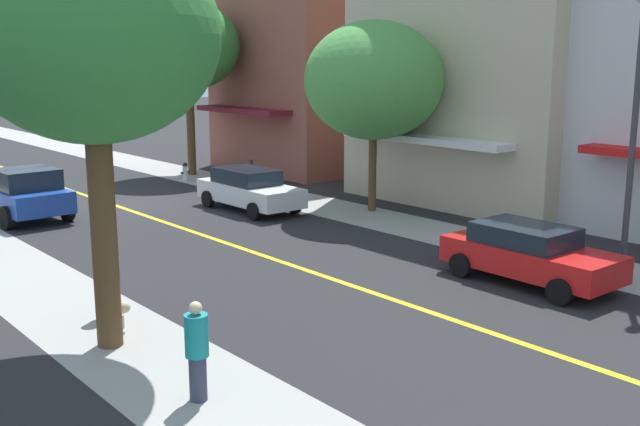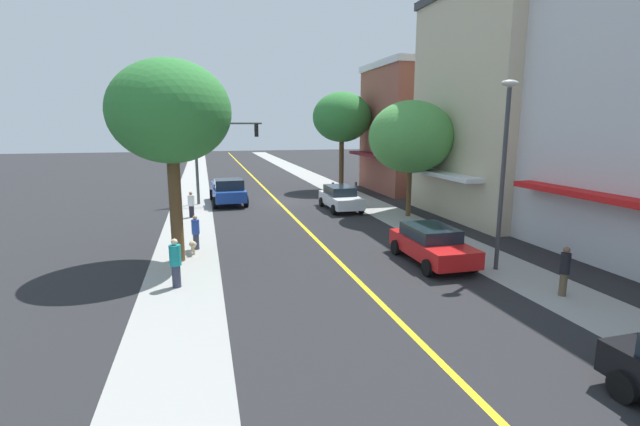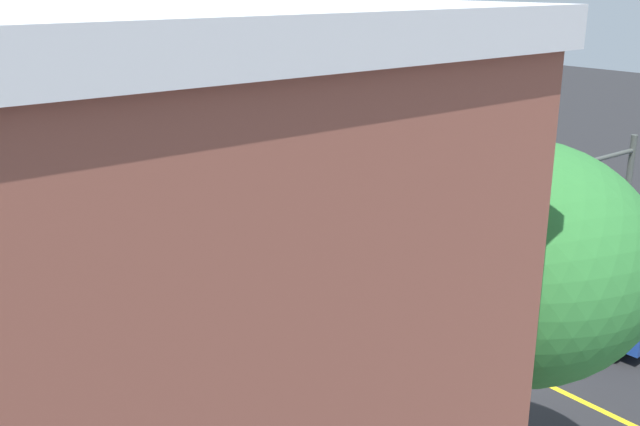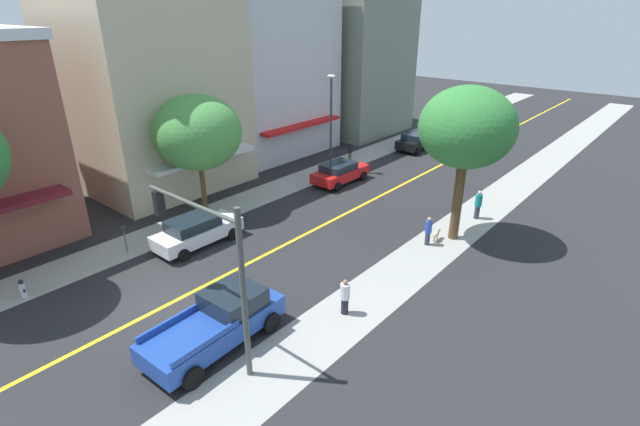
% 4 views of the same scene
% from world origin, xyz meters
% --- Properties ---
extents(ground_plane, '(140.00, 140.00, 0.00)m').
position_xyz_m(ground_plane, '(0.00, 0.00, 0.00)').
color(ground_plane, '#262628').
extents(sidewalk_left, '(2.74, 126.00, 0.01)m').
position_xyz_m(sidewalk_left, '(-6.15, 0.00, 0.00)').
color(sidewalk_left, '#9E9E99').
rests_on(sidewalk_left, ground).
extents(road_centerline_stripe, '(0.20, 126.00, 0.00)m').
position_xyz_m(road_centerline_stripe, '(0.00, 0.00, 0.00)').
color(road_centerline_stripe, yellow).
rests_on(road_centerline_stripe, ground).
extents(pale_office_building, '(11.21, 8.52, 10.59)m').
position_xyz_m(pale_office_building, '(-13.66, -3.04, 5.31)').
color(pale_office_building, '#935142').
rests_on(pale_office_building, ground).
extents(brick_apartment_block, '(10.95, 10.13, 13.37)m').
position_xyz_m(brick_apartment_block, '(-13.66, 8.50, 6.69)').
color(brick_apartment_block, beige).
rests_on(brick_apartment_block, ground).
extents(street_tree_left_near, '(4.75, 4.75, 8.07)m').
position_xyz_m(street_tree_left_near, '(6.39, 13.57, 6.01)').
color(street_tree_left_near, brown).
rests_on(street_tree_left_near, ground).
extents(street_tree_right_corner, '(4.94, 4.94, 8.32)m').
position_xyz_m(street_tree_right_corner, '(-6.36, -4.88, 6.19)').
color(street_tree_right_corner, brown).
rests_on(street_tree_right_corner, ground).
extents(street_tree_left_far, '(5.08, 5.08, 7.00)m').
position_xyz_m(street_tree_left_far, '(-6.95, 7.25, 4.84)').
color(street_tree_left_far, brown).
rests_on(street_tree_left_far, ground).
extents(fire_hydrant, '(0.44, 0.24, 0.85)m').
position_xyz_m(fire_hydrant, '(-5.23, -3.60, 0.42)').
color(fire_hydrant, silver).
rests_on(fire_hydrant, ground).
extents(parking_meter, '(0.12, 0.18, 1.45)m').
position_xyz_m(parking_meter, '(-5.56, 1.32, 0.95)').
color(parking_meter, '#4C4C51').
rests_on(parking_meter, ground).
extents(street_lamp, '(0.70, 0.36, 7.14)m').
position_xyz_m(street_lamp, '(-5.65, 17.88, 4.35)').
color(street_lamp, '#38383D').
rests_on(street_lamp, ground).
extents(red_sedan_left_curb, '(2.13, 4.48, 1.48)m').
position_xyz_m(red_sedan_left_curb, '(-3.63, 16.43, 0.78)').
color(red_sedan_left_curb, red).
rests_on(red_sedan_left_curb, ground).
extents(white_sedan_left_curb, '(2.05, 4.69, 1.56)m').
position_xyz_m(white_sedan_left_curb, '(-3.50, 4.16, 0.81)').
color(white_sedan_left_curb, silver).
rests_on(white_sedan_left_curb, ground).
extents(blue_pickup_truck, '(2.52, 5.49, 1.85)m').
position_xyz_m(blue_pickup_truck, '(3.59, -0.04, 0.92)').
color(blue_pickup_truck, '#1E429E').
rests_on(blue_pickup_truck, ground).
extents(pedestrian_blue_shirt, '(0.35, 0.35, 1.57)m').
position_xyz_m(pedestrian_blue_shirt, '(5.70, 11.94, 0.82)').
color(pedestrian_blue_shirt, '#33384C').
rests_on(pedestrian_blue_shirt, ground).
extents(pedestrian_teal_shirt, '(0.40, 0.40, 1.73)m').
position_xyz_m(pedestrian_teal_shirt, '(6.31, 16.82, 0.90)').
color(pedestrian_teal_shirt, '#33384C').
rests_on(pedestrian_teal_shirt, ground).
extents(small_dog, '(0.39, 0.83, 0.61)m').
position_xyz_m(small_dog, '(5.82, 12.68, 0.40)').
color(small_dog, '#C6B28C').
rests_on(small_dog, ground).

